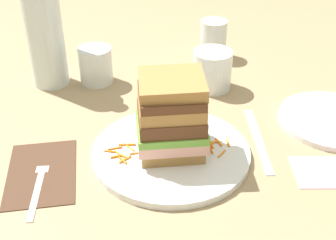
% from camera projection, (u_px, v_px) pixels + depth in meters
% --- Properties ---
extents(ground_plane, '(3.00, 3.00, 0.00)m').
position_uv_depth(ground_plane, '(179.00, 149.00, 0.78)').
color(ground_plane, '#9E8460').
extents(main_plate, '(0.27, 0.27, 0.01)m').
position_uv_depth(main_plate, '(171.00, 152.00, 0.76)').
color(main_plate, white).
rests_on(main_plate, ground_plane).
extents(sandwich, '(0.12, 0.11, 0.14)m').
position_uv_depth(sandwich, '(171.00, 117.00, 0.72)').
color(sandwich, '#A87A42').
rests_on(sandwich, main_plate).
extents(carrot_shred_0, '(0.02, 0.01, 0.00)m').
position_uv_depth(carrot_shred_0, '(110.00, 151.00, 0.75)').
color(carrot_shred_0, orange).
rests_on(carrot_shred_0, main_plate).
extents(carrot_shred_1, '(0.03, 0.01, 0.00)m').
position_uv_depth(carrot_shred_1, '(127.00, 144.00, 0.77)').
color(carrot_shred_1, orange).
rests_on(carrot_shred_1, main_plate).
extents(carrot_shred_2, '(0.02, 0.03, 0.00)m').
position_uv_depth(carrot_shred_2, '(129.00, 147.00, 0.76)').
color(carrot_shred_2, orange).
rests_on(carrot_shred_2, main_plate).
extents(carrot_shred_3, '(0.03, 0.00, 0.00)m').
position_uv_depth(carrot_shred_3, '(138.00, 153.00, 0.75)').
color(carrot_shred_3, orange).
rests_on(carrot_shred_3, main_plate).
extents(carrot_shred_4, '(0.02, 0.02, 0.00)m').
position_uv_depth(carrot_shred_4, '(125.00, 159.00, 0.73)').
color(carrot_shred_4, orange).
rests_on(carrot_shred_4, main_plate).
extents(carrot_shred_5, '(0.02, 0.01, 0.00)m').
position_uv_depth(carrot_shred_5, '(117.00, 156.00, 0.74)').
color(carrot_shred_5, orange).
rests_on(carrot_shred_5, main_plate).
extents(carrot_shred_6, '(0.01, 0.02, 0.00)m').
position_uv_depth(carrot_shred_6, '(118.00, 153.00, 0.74)').
color(carrot_shred_6, orange).
rests_on(carrot_shred_6, main_plate).
extents(carrot_shred_7, '(0.01, 0.02, 0.00)m').
position_uv_depth(carrot_shred_7, '(123.00, 160.00, 0.73)').
color(carrot_shred_7, orange).
rests_on(carrot_shred_7, main_plate).
extents(carrot_shred_8, '(0.02, 0.02, 0.00)m').
position_uv_depth(carrot_shred_8, '(124.00, 156.00, 0.74)').
color(carrot_shred_8, orange).
rests_on(carrot_shred_8, main_plate).
extents(carrot_shred_9, '(0.02, 0.01, 0.00)m').
position_uv_depth(carrot_shred_9, '(115.00, 149.00, 0.75)').
color(carrot_shred_9, orange).
rests_on(carrot_shred_9, main_plate).
extents(carrot_shred_10, '(0.01, 0.02, 0.00)m').
position_uv_depth(carrot_shred_10, '(219.00, 142.00, 0.77)').
color(carrot_shred_10, orange).
rests_on(carrot_shred_10, main_plate).
extents(carrot_shred_11, '(0.02, 0.02, 0.00)m').
position_uv_depth(carrot_shred_11, '(222.00, 154.00, 0.74)').
color(carrot_shred_11, orange).
rests_on(carrot_shred_11, main_plate).
extents(carrot_shred_12, '(0.00, 0.02, 0.00)m').
position_uv_depth(carrot_shred_12, '(211.00, 149.00, 0.75)').
color(carrot_shred_12, orange).
rests_on(carrot_shred_12, main_plate).
extents(carrot_shred_13, '(0.02, 0.01, 0.00)m').
position_uv_depth(carrot_shred_13, '(214.00, 142.00, 0.77)').
color(carrot_shred_13, orange).
rests_on(carrot_shred_13, main_plate).
extents(carrot_shred_14, '(0.01, 0.02, 0.00)m').
position_uv_depth(carrot_shred_14, '(228.00, 143.00, 0.77)').
color(carrot_shred_14, orange).
rests_on(carrot_shred_14, main_plate).
extents(carrot_shred_15, '(0.00, 0.02, 0.00)m').
position_uv_depth(carrot_shred_15, '(211.00, 145.00, 0.76)').
color(carrot_shred_15, orange).
rests_on(carrot_shred_15, main_plate).
extents(napkin_dark, '(0.11, 0.17, 0.00)m').
position_uv_depth(napkin_dark, '(42.00, 172.00, 0.72)').
color(napkin_dark, '#4C3323').
rests_on(napkin_dark, ground_plane).
extents(fork, '(0.03, 0.17, 0.00)m').
position_uv_depth(fork, '(39.00, 180.00, 0.70)').
color(fork, silver).
rests_on(fork, napkin_dark).
extents(knife, '(0.04, 0.20, 0.00)m').
position_uv_depth(knife, '(259.00, 141.00, 0.80)').
color(knife, silver).
rests_on(knife, ground_plane).
extents(juice_glass, '(0.08, 0.08, 0.08)m').
position_uv_depth(juice_glass, '(212.00, 72.00, 0.95)').
color(juice_glass, white).
rests_on(juice_glass, ground_plane).
extents(water_bottle, '(0.08, 0.08, 0.28)m').
position_uv_depth(water_bottle, '(44.00, 27.00, 0.91)').
color(water_bottle, silver).
rests_on(water_bottle, ground_plane).
extents(empty_tumbler_0, '(0.07, 0.07, 0.08)m').
position_uv_depth(empty_tumbler_0, '(96.00, 65.00, 0.97)').
color(empty_tumbler_0, silver).
rests_on(empty_tumbler_0, ground_plane).
extents(empty_tumbler_1, '(0.06, 0.06, 0.09)m').
position_uv_depth(empty_tumbler_1, '(213.00, 39.00, 1.08)').
color(empty_tumbler_1, silver).
rests_on(empty_tumbler_1, ground_plane).
extents(side_plate, '(0.20, 0.20, 0.01)m').
position_uv_depth(side_plate, '(332.00, 120.00, 0.85)').
color(side_plate, white).
rests_on(side_plate, ground_plane).
extents(napkin_pink, '(0.10, 0.09, 0.00)m').
position_uv_depth(napkin_pink, '(320.00, 172.00, 0.72)').
color(napkin_pink, pink).
rests_on(napkin_pink, ground_plane).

